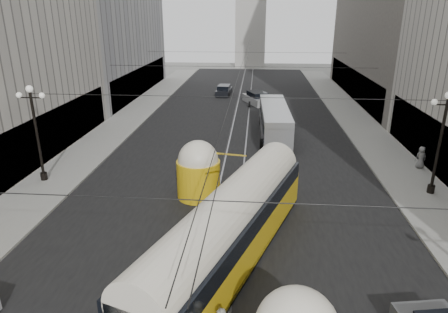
# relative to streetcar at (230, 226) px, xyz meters

# --- Properties ---
(road) EXTENTS (20.00, 85.00, 0.02)m
(road) POSITION_rel_streetcar_xyz_m (-0.50, 22.57, -1.80)
(road) COLOR black
(road) RESTS_ON ground
(sidewalk_left) EXTENTS (4.00, 72.00, 0.15)m
(sidewalk_left) POSITION_rel_streetcar_xyz_m (-12.50, 26.07, -1.72)
(sidewalk_left) COLOR gray
(sidewalk_left) RESTS_ON ground
(sidewalk_right) EXTENTS (4.00, 72.00, 0.15)m
(sidewalk_right) POSITION_rel_streetcar_xyz_m (11.50, 26.07, -1.72)
(sidewalk_right) COLOR gray
(sidewalk_right) RESTS_ON ground
(rail_left) EXTENTS (0.12, 85.00, 0.04)m
(rail_left) POSITION_rel_streetcar_xyz_m (-1.25, 22.57, -1.80)
(rail_left) COLOR gray
(rail_left) RESTS_ON ground
(rail_right) EXTENTS (0.12, 85.00, 0.04)m
(rail_right) POSITION_rel_streetcar_xyz_m (0.25, 22.57, -1.80)
(rail_right) COLOR gray
(rail_right) RESTS_ON ground
(lamppost_left_mid) EXTENTS (1.86, 0.44, 6.37)m
(lamppost_left_mid) POSITION_rel_streetcar_xyz_m (-13.10, 8.07, 1.95)
(lamppost_left_mid) COLOR black
(lamppost_left_mid) RESTS_ON sidewalk_left
(lamppost_right_mid) EXTENTS (1.86, 0.44, 6.37)m
(lamppost_right_mid) POSITION_rel_streetcar_xyz_m (12.10, 8.07, 1.95)
(lamppost_right_mid) COLOR black
(lamppost_right_mid) RESTS_ON sidewalk_right
(catenary) EXTENTS (25.00, 72.00, 0.23)m
(catenary) POSITION_rel_streetcar_xyz_m (-0.38, 21.56, 4.09)
(catenary) COLOR black
(catenary) RESTS_ON ground
(streetcar) EXTENTS (7.37, 15.93, 3.67)m
(streetcar) POSITION_rel_streetcar_xyz_m (0.00, 0.00, 0.00)
(streetcar) COLOR gold
(streetcar) RESTS_ON ground
(city_bus) EXTENTS (2.63, 11.12, 2.81)m
(city_bus) POSITION_rel_streetcar_xyz_m (2.74, 19.70, -0.26)
(city_bus) COLOR #B5B7BB
(city_bus) RESTS_ON ground
(sedan_white_far) EXTENTS (3.83, 5.33, 1.56)m
(sedan_white_far) POSITION_rel_streetcar_xyz_m (1.16, 33.24, -1.09)
(sedan_white_far) COLOR #B8B8B8
(sedan_white_far) RESTS_ON ground
(sedan_dark_far) EXTENTS (2.07, 4.41, 1.36)m
(sedan_dark_far) POSITION_rel_streetcar_xyz_m (-3.41, 38.70, -1.18)
(sedan_dark_far) COLOR black
(sedan_dark_far) RESTS_ON ground
(pedestrian_sidewalk_right) EXTENTS (0.85, 0.60, 1.61)m
(pedestrian_sidewalk_right) POSITION_rel_streetcar_xyz_m (12.99, 12.37, -0.84)
(pedestrian_sidewalk_right) COLOR slate
(pedestrian_sidewalk_right) RESTS_ON sidewalk_right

